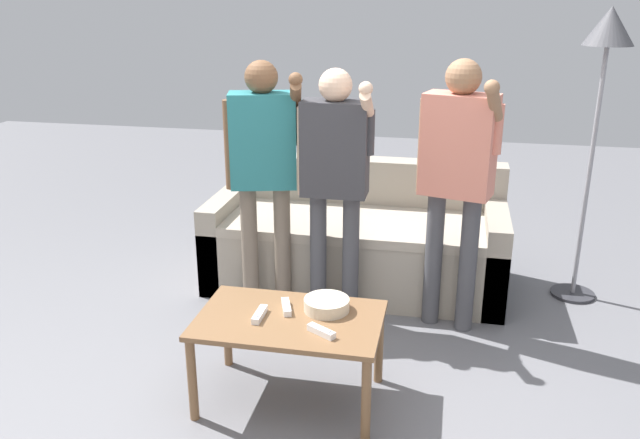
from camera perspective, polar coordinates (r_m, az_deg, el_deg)
The scene contains 12 objects.
ground_plane at distance 3.42m, azimuth -1.29°, elevation -14.47°, with size 12.00×12.00×0.00m, color slate.
couch at distance 4.44m, azimuth 3.20°, elevation -1.92°, with size 1.93×0.84×0.79m.
coffee_table at distance 3.15m, azimuth -2.66°, elevation -9.47°, with size 0.87×0.55×0.45m.
snack_bowl at distance 3.17m, azimuth 0.58°, elevation -7.38°, with size 0.22×0.22×0.06m, color beige.
game_remote_nunchuk at distance 3.12m, azimuth 1.26°, elevation -7.95°, with size 0.06×0.09×0.05m.
floor_lamp at distance 4.27m, azimuth 23.50°, elevation 12.73°, with size 0.29×0.29×1.81m.
player_left at distance 3.86m, azimuth -4.90°, elevation 5.21°, with size 0.48×0.30×1.53m.
player_center at distance 3.74m, azimuth 1.32°, elevation 4.51°, with size 0.44×0.30×1.50m.
player_right at distance 3.71m, azimuth 11.80°, elevation 4.58°, with size 0.45×0.42×1.56m.
game_remote_wand_near at distance 2.97m, azimuth 0.11°, elevation -9.66°, with size 0.14×0.11×0.03m.
game_remote_wand_far at distance 3.19m, azimuth -2.94°, elevation -7.57°, with size 0.08×0.16×0.03m.
game_remote_wand_spare at distance 3.13m, azimuth -5.25°, elevation -8.20°, with size 0.04×0.16×0.03m.
Camera 1 is at (0.64, -2.76, 1.90)m, focal length 36.94 mm.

